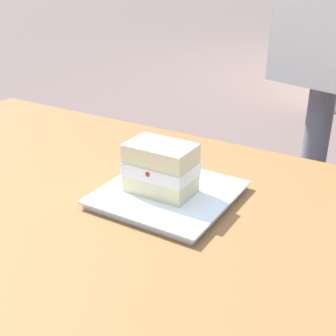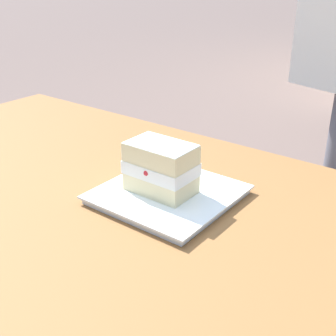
{
  "view_description": "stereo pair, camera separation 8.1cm",
  "coord_description": "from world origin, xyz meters",
  "px_view_note": "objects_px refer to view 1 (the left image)",
  "views": [
    {
      "loc": [
        0.52,
        -0.56,
        1.15
      ],
      "look_at": [
        0.14,
        0.08,
        0.81
      ],
      "focal_mm": 47.11,
      "sensor_mm": 36.0,
      "label": 1
    },
    {
      "loc": [
        0.58,
        -0.51,
        1.15
      ],
      "look_at": [
        0.14,
        0.08,
        0.81
      ],
      "focal_mm": 47.11,
      "sensor_mm": 36.0,
      "label": 2
    }
  ],
  "objects_px": {
    "patio_table": "(91,245)",
    "dessert_plate": "(168,195)",
    "dessert_fork": "(164,158)",
    "cake_slice": "(161,168)"
  },
  "relations": [
    {
      "from": "patio_table",
      "to": "dessert_plate",
      "type": "relative_size",
      "value": 5.63
    },
    {
      "from": "patio_table",
      "to": "dessert_plate",
      "type": "distance_m",
      "value": 0.19
    },
    {
      "from": "dessert_fork",
      "to": "patio_table",
      "type": "bearing_deg",
      "value": -98.3
    },
    {
      "from": "cake_slice",
      "to": "dessert_plate",
      "type": "bearing_deg",
      "value": 32.7
    },
    {
      "from": "patio_table",
      "to": "cake_slice",
      "type": "height_order",
      "value": "cake_slice"
    },
    {
      "from": "dessert_plate",
      "to": "patio_table",
      "type": "bearing_deg",
      "value": -150.81
    },
    {
      "from": "patio_table",
      "to": "dessert_fork",
      "type": "bearing_deg",
      "value": 81.7
    },
    {
      "from": "cake_slice",
      "to": "patio_table",
      "type": "bearing_deg",
      "value": -151.14
    },
    {
      "from": "dessert_plate",
      "to": "dessert_fork",
      "type": "xyz_separation_m",
      "value": [
        -0.1,
        0.15,
        -0.0
      ]
    },
    {
      "from": "patio_table",
      "to": "dessert_fork",
      "type": "relative_size",
      "value": 8.29
    }
  ]
}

